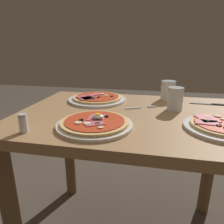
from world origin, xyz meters
TOP-DOWN VIEW (x-y plane):
  - dining_table at (0.00, 0.00)m, footprint 1.02×0.73m
  - pizza_foreground at (-0.12, -0.19)m, footprint 0.29×0.29m
  - pizza_across_left at (-0.21, 0.18)m, footprint 0.32×0.32m
  - pizza_across_right at (0.34, -0.12)m, footprint 0.27×0.27m
  - water_glass_near at (0.19, 0.08)m, footprint 0.07×0.07m
  - water_glass_far at (0.17, 0.28)m, footprint 0.08×0.08m
  - fork at (0.03, 0.08)m, footprint 0.15×0.08m
  - knife at (0.39, 0.22)m, footprint 0.20×0.03m
  - salt_shaker at (-0.35, -0.29)m, footprint 0.03×0.03m

SIDE VIEW (x-z plane):
  - dining_table at x=0.00m, z-range 0.23..0.97m
  - fork at x=0.03m, z-range 0.74..0.74m
  - knife at x=0.39m, z-range 0.74..0.74m
  - pizza_across_left at x=-0.21m, z-range 0.74..0.76m
  - pizza_across_right at x=0.34m, z-range 0.74..0.76m
  - pizza_foreground at x=-0.12m, z-range 0.73..0.77m
  - salt_shaker at x=-0.35m, z-range 0.74..0.81m
  - water_glass_far at x=0.17m, z-range 0.73..0.84m
  - water_glass_near at x=0.19m, z-range 0.73..0.84m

